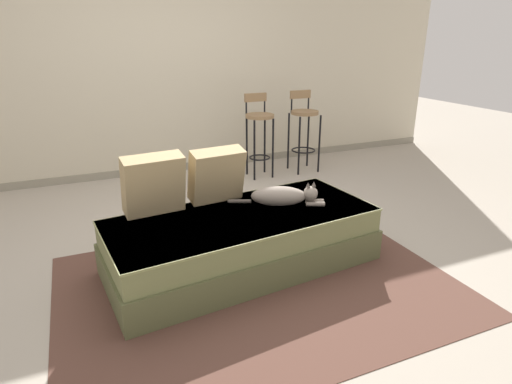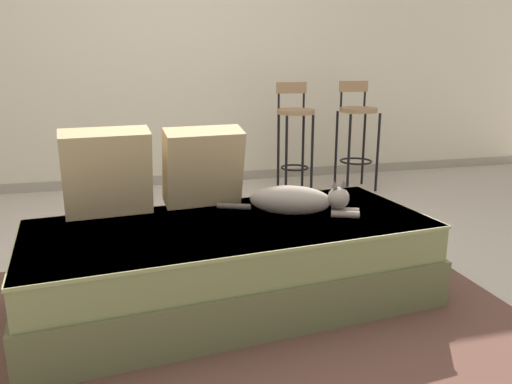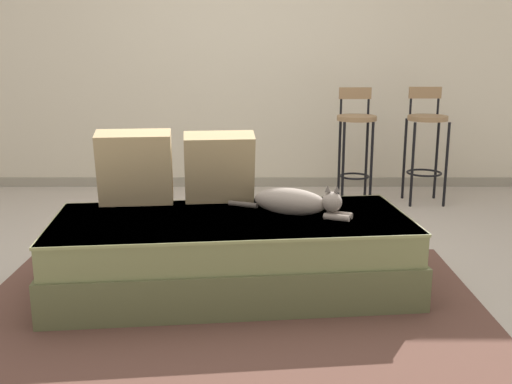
% 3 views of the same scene
% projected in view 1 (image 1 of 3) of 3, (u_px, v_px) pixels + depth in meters
% --- Properties ---
extents(ground_plane, '(16.00, 16.00, 0.00)m').
position_uv_depth(ground_plane, '(226.00, 243.00, 3.60)').
color(ground_plane, '#A89E8E').
rests_on(ground_plane, ground).
extents(wall_back_panel, '(8.00, 0.10, 2.60)m').
position_uv_depth(wall_back_panel, '(160.00, 66.00, 5.09)').
color(wall_back_panel, beige).
rests_on(wall_back_panel, ground).
extents(wall_baseboard_trim, '(8.00, 0.02, 0.09)m').
position_uv_depth(wall_baseboard_trim, '(169.00, 168.00, 5.48)').
color(wall_baseboard_trim, gray).
rests_on(wall_baseboard_trim, ground).
extents(area_rug, '(2.67, 1.96, 0.01)m').
position_uv_depth(area_rug, '(259.00, 285.00, 2.99)').
color(area_rug, brown).
rests_on(area_rug, ground).
extents(couch, '(2.05, 1.07, 0.42)m').
position_uv_depth(couch, '(243.00, 240.00, 3.18)').
color(couch, brown).
rests_on(couch, ground).
extents(throw_pillow_corner, '(0.45, 0.28, 0.45)m').
position_uv_depth(throw_pillow_corner, '(153.00, 184.00, 3.05)').
color(throw_pillow_corner, tan).
rests_on(throw_pillow_corner, couch).
extents(throw_pillow_middle, '(0.43, 0.28, 0.43)m').
position_uv_depth(throw_pillow_middle, '(217.00, 175.00, 3.28)').
color(throw_pillow_middle, tan).
rests_on(throw_pillow_middle, couch).
extents(cat, '(0.69, 0.38, 0.19)m').
position_uv_depth(cat, '(283.00, 196.00, 3.26)').
color(cat, gray).
rests_on(cat, couch).
extents(bar_stool_near_window, '(0.34, 0.34, 1.00)m').
position_uv_depth(bar_stool_near_window, '(259.00, 126.00, 5.12)').
color(bar_stool_near_window, black).
rests_on(bar_stool_near_window, ground).
extents(bar_stool_by_doorway, '(0.34, 0.34, 1.00)m').
position_uv_depth(bar_stool_by_doorway, '(304.00, 123.00, 5.35)').
color(bar_stool_by_doorway, black).
rests_on(bar_stool_by_doorway, ground).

